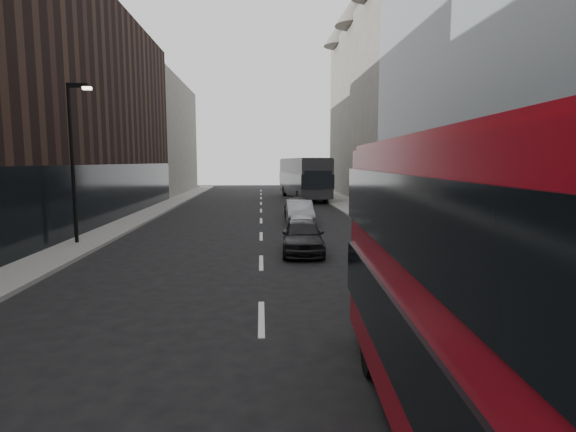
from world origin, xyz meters
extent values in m
cube|color=slate|center=(7.50, 25.00, 0.07)|extent=(3.00, 80.00, 0.15)
cube|color=slate|center=(-8.00, 25.00, 0.07)|extent=(2.00, 80.00, 0.15)
cube|color=#91969B|center=(11.50, 21.00, 10.00)|extent=(5.00, 22.00, 20.00)
cube|color=silver|center=(9.15, 21.00, 1.90)|extent=(0.35, 21.00, 3.80)
cube|color=#635F57|center=(11.50, 44.00, 9.00)|extent=(5.00, 24.00, 18.00)
cone|color=#635F57|center=(9.50, 44.00, 19.50)|extent=(4.00, 4.00, 3.00)
cone|color=#635F57|center=(9.50, 52.00, 19.50)|extent=(4.00, 4.00, 3.00)
cube|color=black|center=(-11.50, 30.00, 7.00)|extent=(5.00, 24.00, 14.00)
cube|color=#635F57|center=(-11.50, 52.00, 6.50)|extent=(5.00, 20.00, 13.00)
cylinder|color=black|center=(-8.30, 18.00, 3.65)|extent=(0.16, 0.16, 7.00)
cube|color=black|center=(-7.90, 18.00, 7.05)|extent=(0.90, 0.15, 0.18)
cube|color=#FFF2CC|center=(-7.50, 18.00, 6.93)|extent=(0.35, 0.22, 0.12)
cube|color=maroon|center=(2.72, 1.77, 2.17)|extent=(2.92, 10.09, 3.62)
cube|color=black|center=(2.72, 1.77, 1.59)|extent=(3.04, 10.15, 1.00)
cube|color=black|center=(2.72, 1.77, 3.13)|extent=(3.04, 10.15, 1.00)
cube|color=black|center=(3.05, 6.77, 1.72)|extent=(1.93, 0.21, 1.27)
cube|color=maroon|center=(2.72, 1.77, 4.02)|extent=(2.80, 9.69, 0.12)
cylinder|color=black|center=(1.95, 5.02, 0.45)|extent=(0.33, 0.92, 0.91)
cylinder|color=black|center=(3.91, 4.89, 0.45)|extent=(0.33, 0.92, 0.91)
cube|color=black|center=(4.29, 42.77, 2.23)|extent=(4.21, 12.84, 3.55)
cube|color=black|center=(4.29, 42.77, 2.00)|extent=(4.34, 12.90, 1.26)
cube|color=black|center=(4.98, 36.48, 2.18)|extent=(2.43, 0.34, 1.60)
cube|color=black|center=(3.61, 49.07, 2.18)|extent=(2.43, 0.34, 1.60)
cube|color=black|center=(4.29, 42.77, 4.04)|extent=(4.04, 12.32, 0.12)
cylinder|color=black|center=(2.58, 46.64, 0.57)|extent=(0.47, 1.18, 1.15)
cylinder|color=black|center=(5.13, 46.92, 0.57)|extent=(0.47, 1.18, 1.15)
cylinder|color=black|center=(3.45, 38.62, 0.57)|extent=(0.47, 1.18, 1.15)
cylinder|color=black|center=(6.00, 38.90, 0.57)|extent=(0.47, 1.18, 1.15)
imported|color=black|center=(1.73, 15.80, 0.71)|extent=(1.94, 4.28, 1.42)
imported|color=gray|center=(2.31, 24.25, 0.72)|extent=(1.61, 4.43, 1.45)
imported|color=black|center=(2.50, 27.92, 0.64)|extent=(1.97, 4.49, 1.28)
camera|label=1|loc=(0.01, -2.47, 3.77)|focal=28.00mm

